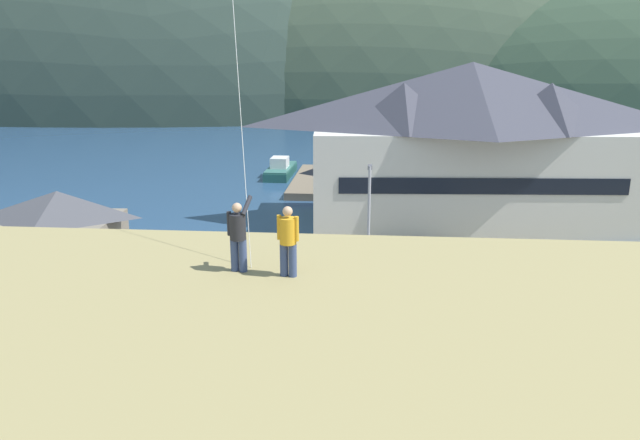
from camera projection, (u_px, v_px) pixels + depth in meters
The scene contains 19 objects.
ground_plane at pixel (277, 370), 23.51m from camera, with size 600.00×600.00×0.00m, color #66604C.
parking_lot_pad at pixel (293, 317), 28.31m from camera, with size 40.00×20.00×0.10m, color gray.
bay_water at pixel (343, 150), 81.18m from camera, with size 360.00×84.00×0.03m, color navy.
far_hill_west_ridge at pixel (121, 111), 144.86m from camera, with size 148.83×74.70×89.31m, color #2D3D33.
far_hill_east_peak at pixel (416, 115), 135.73m from camera, with size 127.24×57.99×72.00m, color #3D4C38.
harbor_lodge at pixel (468, 140), 42.95m from camera, with size 24.64×12.87×12.01m.
storage_shed_near_lot at pixel (62, 236), 32.09m from camera, with size 6.76×5.08×5.28m.
storage_shed_waterside at pixel (352, 184), 46.76m from camera, with size 6.31×5.08×4.86m.
wharf_dock at pixel (310, 181), 58.90m from camera, with size 3.20×15.00×0.70m.
moored_boat_wharfside at pixel (281, 170), 62.81m from camera, with size 2.61×7.76×2.16m.
parked_car_mid_row_far at pixel (552, 342), 23.59m from camera, with size 4.31×2.29×1.82m.
parked_car_front_row_silver at pixel (59, 336), 24.13m from camera, with size 4.30×2.25×1.82m.
parked_car_mid_row_center at pixel (394, 283), 29.78m from camera, with size 4.25×2.16×1.82m.
parked_car_lone_by_shed at pixel (213, 288), 29.16m from camera, with size 4.35×2.37×1.82m.
parked_car_back_row_right at pixel (499, 283), 29.79m from camera, with size 4.23×2.11×1.82m.
parked_car_corner_spot at pixel (335, 336), 24.07m from camera, with size 4.33×2.32×1.82m.
parking_light_pole at pixel (369, 214), 32.36m from camera, with size 0.24×0.78×6.44m.
person_kite_flyer at pixel (238, 234), 14.22m from camera, with size 0.58×0.63×1.86m.
person_companion at pixel (288, 239), 13.88m from camera, with size 0.54×0.40×1.74m.
Camera 1 is at (3.51, -20.85, 12.07)m, focal length 32.67 mm.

